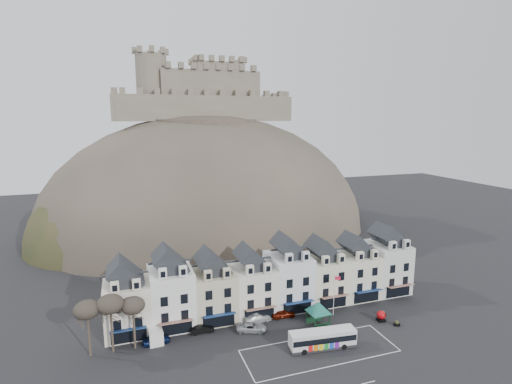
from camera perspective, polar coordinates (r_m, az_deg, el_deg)
ground at (r=60.45m, az=7.86°, el=-22.47°), size 300.00×300.00×0.00m
coach_bay_markings at (r=62.17m, az=9.08°, el=-21.48°), size 22.00×7.50×0.01m
townhouse_terrace at (r=70.96m, az=2.17°, el=-12.31°), size 54.40×9.35×11.80m
castle_hill at (r=121.14m, az=-6.38°, el=-5.23°), size 100.00×76.00×68.00m
castle at (r=123.56m, az=-7.84°, el=13.83°), size 50.20×22.20×22.00m
tree_left_far at (r=61.55m, az=-23.00°, el=-15.27°), size 3.61×3.61×8.24m
tree_left_mid at (r=61.20m, az=-20.13°, el=-14.86°), size 3.78×3.78×8.64m
tree_left_near at (r=61.44m, az=-17.19°, el=-15.29°), size 3.43×3.43×7.84m
bus at (r=62.07m, az=9.48°, el=-19.92°), size 9.93×3.32×2.75m
bus_shelter at (r=66.73m, az=8.91°, el=-15.97°), size 6.47×6.47×4.12m
red_buoy at (r=71.46m, az=17.44°, el=-16.53°), size 1.43×1.43×1.77m
flagpole at (r=70.13m, az=11.15°, el=-13.89°), size 0.96×0.46×7.15m
white_van at (r=65.29m, az=-14.27°, el=-18.94°), size 2.24×4.71×2.10m
planter_west at (r=70.98m, az=19.48°, el=-17.26°), size 1.04×0.80×0.93m
planter_east at (r=73.39m, az=17.70°, el=-16.19°), size 1.00×0.66×0.92m
car_navy at (r=64.42m, az=-14.07°, el=-19.75°), size 4.18×2.08×1.37m
car_black at (r=65.93m, az=-7.69°, el=-18.83°), size 3.73×1.38×1.22m
car_silver at (r=65.78m, az=-0.67°, el=-18.76°), size 5.04×3.53×1.30m
car_white at (r=68.35m, az=0.19°, el=-17.52°), size 5.02×2.61×1.39m
car_maroon at (r=69.81m, az=3.89°, el=-16.92°), size 4.11×1.89×1.36m
car_charcoal at (r=70.92m, az=8.92°, el=-16.57°), size 4.38×3.04×1.37m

